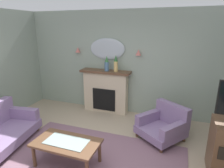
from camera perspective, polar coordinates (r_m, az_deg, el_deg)
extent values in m
cube|color=#93A393|center=(5.12, 4.64, 6.15)|extent=(6.65, 0.10, 2.70)
cube|color=beige|center=(5.29, -1.85, -2.40)|extent=(1.20, 0.28, 1.10)
cube|color=black|center=(5.26, -2.24, -4.48)|extent=(0.64, 0.12, 0.60)
cube|color=brown|center=(5.11, -2.00, 3.69)|extent=(1.36, 0.36, 0.06)
cylinder|color=#4C7093|center=(5.05, -1.57, 5.23)|extent=(0.12, 0.12, 0.23)
cone|color=#38753D|center=(5.01, -1.59, 7.45)|extent=(0.10, 0.10, 0.16)
cylinder|color=tan|center=(4.96, 1.14, 5.22)|extent=(0.10, 0.10, 0.27)
cone|color=#2D6633|center=(4.92, 1.15, 7.66)|extent=(0.10, 0.10, 0.16)
ellipsoid|color=#B2BCC6|center=(5.16, -1.44, 10.34)|extent=(0.96, 0.06, 0.56)
cone|color=#D17066|center=(5.48, -10.08, 9.94)|extent=(0.14, 0.14, 0.14)
cone|color=#D17066|center=(4.87, 7.84, 9.24)|extent=(0.14, 0.14, 0.14)
cube|color=brown|center=(3.43, -13.32, -16.58)|extent=(1.10, 0.60, 0.04)
cube|color=#8C9E99|center=(3.41, -13.35, -16.24)|extent=(0.72, 0.36, 0.01)
cylinder|color=brown|center=(3.66, -22.10, -19.25)|extent=(0.06, 0.06, 0.40)
cylinder|color=brown|center=(3.96, -17.39, -15.80)|extent=(0.06, 0.06, 0.40)
cylinder|color=brown|center=(3.52, -3.70, -19.41)|extent=(0.06, 0.06, 0.40)
cube|color=gray|center=(4.83, -25.03, -7.84)|extent=(0.77, 0.27, 0.24)
cylinder|color=brown|center=(4.79, -21.21, -12.24)|extent=(0.07, 0.07, 0.10)
cylinder|color=brown|center=(5.17, -27.74, -10.92)|extent=(0.07, 0.07, 0.10)
cube|color=gray|center=(4.26, 14.15, -13.35)|extent=(1.12, 1.12, 0.16)
cube|color=gray|center=(4.36, 17.46, -8.40)|extent=(0.74, 0.60, 0.45)
cube|color=gray|center=(4.37, 10.98, -9.50)|extent=(0.54, 0.66, 0.22)
cube|color=gray|center=(3.98, 18.05, -12.79)|extent=(0.54, 0.66, 0.22)
cylinder|color=brown|center=(4.31, 7.43, -14.53)|extent=(0.06, 0.06, 0.10)
cylinder|color=brown|center=(3.92, 14.36, -18.48)|extent=(0.06, 0.06, 0.10)
cylinder|color=brown|center=(4.74, 13.75, -11.85)|extent=(0.06, 0.06, 0.10)
cylinder|color=brown|center=(4.39, 20.52, -14.98)|extent=(0.06, 0.06, 0.10)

